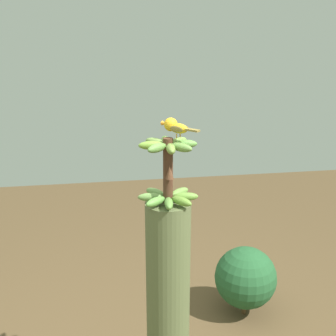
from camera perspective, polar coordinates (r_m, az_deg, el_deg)
banana_tree at (r=2.23m, az=0.00°, el=-19.61°), size 0.21×0.21×1.24m
banana_bunch at (r=1.87m, az=0.01°, el=-0.43°), size 0.27×0.27×0.29m
perched_bird at (r=1.84m, az=0.89°, el=5.51°), size 0.14×0.16×0.08m
tropical_shrub at (r=3.23m, az=10.19°, el=-14.03°), size 0.44×0.44×0.52m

